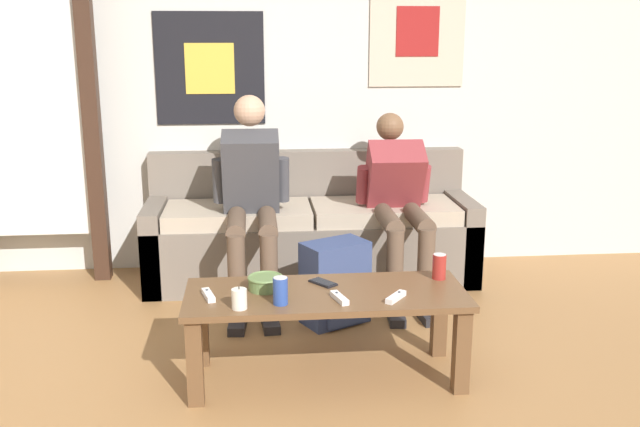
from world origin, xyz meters
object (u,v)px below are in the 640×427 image
coffee_table (326,307)px  game_controller_far_center (339,298)px  person_seated_adult (251,193)px  backpack (336,285)px  ceramic_bowl (265,282)px  drink_can_blue (280,291)px  cell_phone (323,283)px  person_seated_teen (398,198)px  couch (311,235)px  drink_can_red (439,267)px  game_controller_near_left (396,297)px  game_controller_near_right (208,295)px  pillar_candle (239,299)px

coffee_table → game_controller_far_center: bearing=-66.9°
person_seated_adult → backpack: size_ratio=2.61×
ceramic_bowl → drink_can_blue: drink_can_blue is taller
ceramic_bowl → cell_phone: (0.27, 0.05, -0.03)m
person_seated_teen → cell_phone: bearing=-119.3°
person_seated_teen → cell_phone: (-0.56, -1.00, -0.17)m
couch → person_seated_adult: 0.64m
person_seated_teen → drink_can_red: bearing=-89.6°
drink_can_red → game_controller_near_left: size_ratio=0.92×
couch → game_controller_near_right: bearing=-111.8°
person_seated_adult → drink_can_red: person_seated_adult is taller
game_controller_near_right → cell_phone: bearing=14.1°
person_seated_adult → ceramic_bowl: size_ratio=7.31×
coffee_table → ceramic_bowl: 0.31m
person_seated_teen → pillar_candle: (-0.95, -1.28, -0.14)m
backpack → game_controller_far_center: bearing=-95.6°
couch → game_controller_far_center: (0.00, -1.54, 0.15)m
person_seated_adult → person_seated_teen: size_ratio=1.12×
drink_can_red → game_controller_near_left: 0.37m
backpack → ceramic_bowl: size_ratio=2.80×
pillar_candle → game_controller_near_right: (-0.14, 0.15, -0.03)m
ceramic_bowl → game_controller_far_center: size_ratio=1.13×
person_seated_adult → drink_can_blue: bearing=-84.2°
person_seated_teen → game_controller_near_right: (-1.09, -1.13, -0.17)m
game_controller_near_left → game_controller_far_center: size_ratio=0.91×
drink_can_red → coffee_table: bearing=-167.0°
ceramic_bowl → person_seated_teen: bearing=51.5°
pillar_candle → ceramic_bowl: bearing=62.9°
drink_can_blue → game_controller_near_left: (0.52, 0.00, -0.05)m
ceramic_bowl → cell_phone: bearing=10.3°
ceramic_bowl → drink_can_blue: size_ratio=1.35×
person_seated_adult → person_seated_teen: 0.90m
drink_can_red → game_controller_far_center: (-0.52, -0.24, -0.05)m
game_controller_far_center → drink_can_blue: bearing=-175.9°
backpack → game_controller_near_left: 0.83m
game_controller_near_right → game_controller_far_center: size_ratio=1.00×
person_seated_teen → game_controller_far_center: bearing=-112.6°
couch → person_seated_teen: size_ratio=1.94×
ceramic_bowl → cell_phone: size_ratio=1.14×
person_seated_teen → game_controller_near_right: 1.58m
person_seated_teen → ceramic_bowl: (-0.83, -1.05, -0.14)m
game_controller_near_left → game_controller_near_right: 0.84m
person_seated_teen → person_seated_adult: bearing=-178.1°
backpack → game_controller_far_center: backpack is taller
person_seated_adult → game_controller_near_right: (-0.20, -1.10, -0.22)m
game_controller_near_right → drink_can_red: bearing=7.9°
drink_can_blue → game_controller_far_center: bearing=4.1°
coffee_table → person_seated_adult: (-0.34, 1.08, 0.31)m
backpack → drink_can_red: 0.73m
coffee_table → backpack: (0.12, 0.65, -0.13)m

